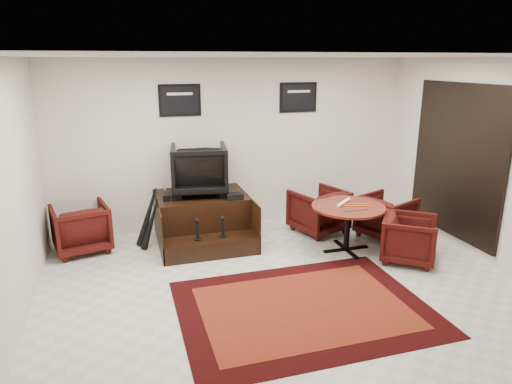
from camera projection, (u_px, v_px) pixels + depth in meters
ground at (286, 288)px, 5.73m from camera, size 6.00×6.00×0.00m
room_shell at (317, 145)px, 5.46m from camera, size 6.02×5.02×2.81m
area_rug at (303, 308)px, 5.27m from camera, size 2.84×2.13×0.01m
shine_podium at (202, 220)px, 7.19m from camera, size 1.42×1.46×0.73m
shine_chair at (199, 167)px, 7.10m from camera, size 0.95×0.90×0.87m
shoes_pair at (170, 196)px, 6.89m from camera, size 0.25×0.27×0.09m
polish_kit at (235, 196)px, 6.91m from camera, size 0.25×0.18×0.09m
umbrella_black at (151, 224)px, 6.82m from camera, size 0.30×0.11×0.80m
umbrella_hooked at (148, 216)px, 6.95m from camera, size 0.35×0.13×0.94m
armchair_side at (81, 226)px, 6.76m from camera, size 0.91×0.87×0.79m
meeting_table at (348, 211)px, 6.71m from camera, size 1.07×1.07×0.70m
table_chair_back at (319, 209)px, 7.53m from camera, size 0.97×0.94×0.80m
table_chair_window at (386, 214)px, 7.31m from camera, size 0.92×0.94×0.76m
table_chair_corner at (409, 237)px, 6.42m from camera, size 0.96×0.97×0.73m
paper_roll at (344, 202)px, 6.76m from camera, size 0.35×0.31×0.05m
table_clutter at (357, 206)px, 6.65m from camera, size 0.57×0.33×0.01m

